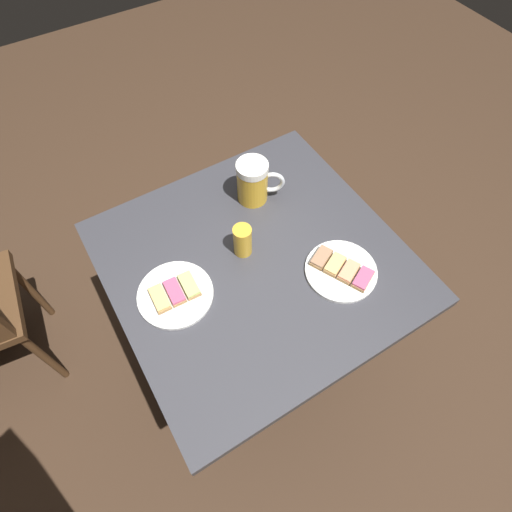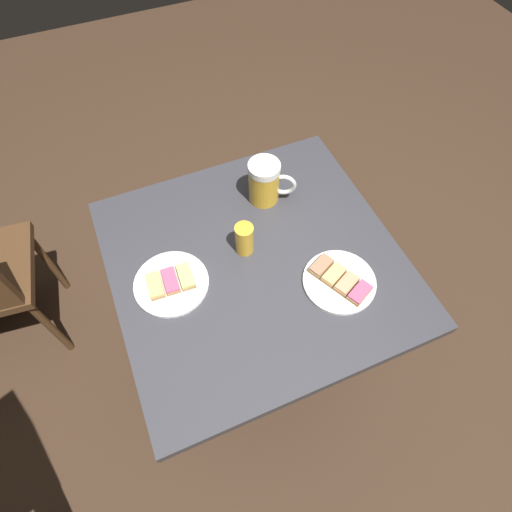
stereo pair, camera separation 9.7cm
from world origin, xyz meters
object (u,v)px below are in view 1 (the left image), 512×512
at_px(plate_near, 341,270).
at_px(beer_glass_small, 243,241).
at_px(beer_mug, 254,182).
at_px(plate_far, 175,294).

height_order(plate_near, beer_glass_small, beer_glass_small).
bearing_deg(beer_mug, plate_far, -62.54).
bearing_deg(plate_far, beer_glass_small, 97.48).
height_order(plate_far, beer_mug, beer_mug).
bearing_deg(plate_far, beer_mug, 117.46).
relative_size(plate_far, beer_glass_small, 2.02).
bearing_deg(plate_near, beer_glass_small, -135.80).
height_order(beer_mug, beer_glass_small, beer_mug).
bearing_deg(beer_mug, beer_glass_small, -39.89).
relative_size(plate_near, plate_far, 0.98).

